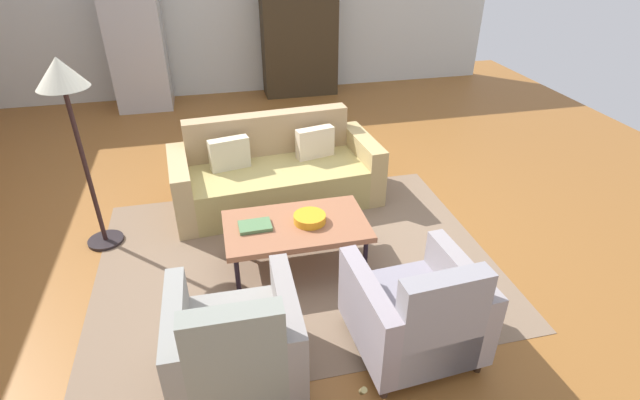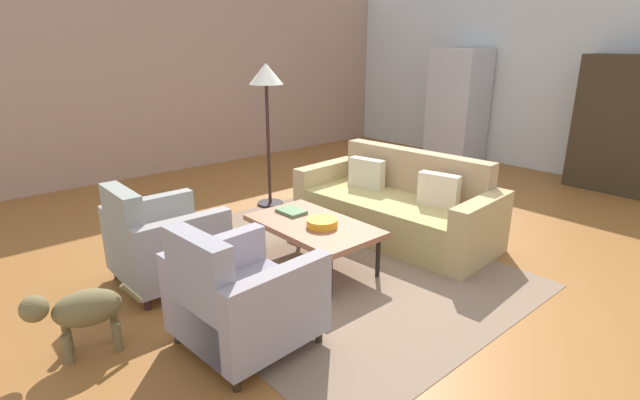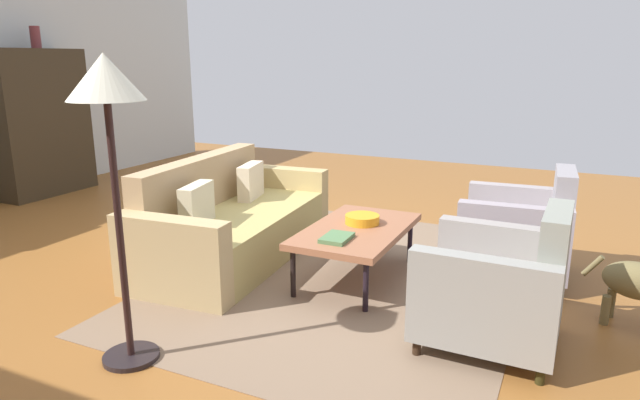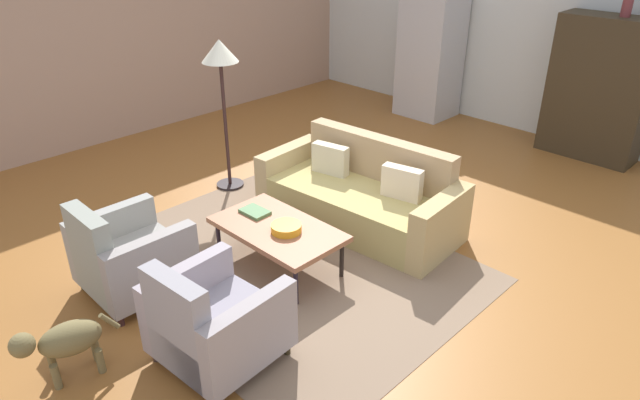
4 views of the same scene
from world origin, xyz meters
name	(u,v)px [view 1 (image 1 of 4)]	position (x,y,z in m)	size (l,w,h in m)	color
ground_plane	(296,220)	(0.00, 0.00, 0.00)	(10.35, 10.35, 0.00)	#945C28
wall_back	(244,5)	(0.00, 4.31, 1.40)	(8.50, 0.12, 2.80)	silver
area_rug	(296,259)	(-0.12, -0.63, 0.00)	(3.40, 2.60, 0.01)	#826953
couch	(275,174)	(-0.12, 0.50, 0.29)	(2.16, 1.06, 0.86)	tan
coffee_table	(296,227)	(-0.12, -0.68, 0.38)	(1.20, 0.70, 0.42)	black
armchair_left	(236,347)	(-0.72, -1.85, 0.34)	(0.81, 0.81, 0.88)	#301F14
armchair_right	(418,315)	(0.49, -1.85, 0.34)	(0.85, 0.85, 0.88)	#362B1C
fruit_bowl	(310,218)	(0.00, -0.68, 0.45)	(0.27, 0.27, 0.07)	orange
book_stack	(255,226)	(-0.46, -0.66, 0.43)	(0.27, 0.19, 0.03)	#527A4C
cabinet	(299,39)	(0.83, 3.97, 0.90)	(1.20, 0.51, 1.80)	#362B1B
refrigerator	(137,47)	(-1.68, 3.86, 0.93)	(0.80, 0.73, 1.85)	#B7BABF
floor_lamp	(65,92)	(-1.80, 0.05, 1.44)	(0.40, 0.40, 1.72)	black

